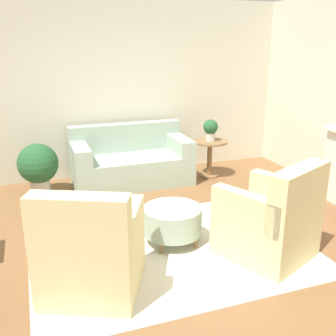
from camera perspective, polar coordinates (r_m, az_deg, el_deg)
The scene contains 10 objects.
ground_plane at distance 4.32m, azimuth 0.60°, elevation -11.87°, with size 16.00×16.00×0.00m, color brown.
wall_back at distance 6.54m, azimuth -8.20°, elevation 11.19°, with size 9.57×0.12×2.80m.
rug at distance 4.32m, azimuth 0.60°, elevation -11.82°, with size 2.93×2.11×0.01m.
couch at distance 6.22m, azimuth -5.41°, elevation 0.86°, with size 1.81×0.91×0.89m.
armchair_left at distance 3.56m, azimuth -11.13°, elevation -12.04°, with size 1.08×1.09×1.02m.
armchair_right at distance 4.18m, azimuth 14.83°, elevation -7.59°, with size 1.08×1.09×1.02m.
ottoman_table at distance 4.35m, azimuth 0.64°, elevation -7.58°, with size 0.65×0.65×0.41m.
side_table at distance 6.47m, azimuth 6.08°, elevation 2.33°, with size 0.56×0.56×0.61m.
potted_plant_on_side_table at distance 6.38m, azimuth 6.19°, elevation 5.69°, with size 0.24×0.24×0.35m.
potted_plant_floor at distance 5.94m, azimuth -18.33°, elevation 0.34°, with size 0.58×0.58×0.76m.
Camera 1 is at (-1.30, -3.51, 2.14)m, focal length 42.00 mm.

